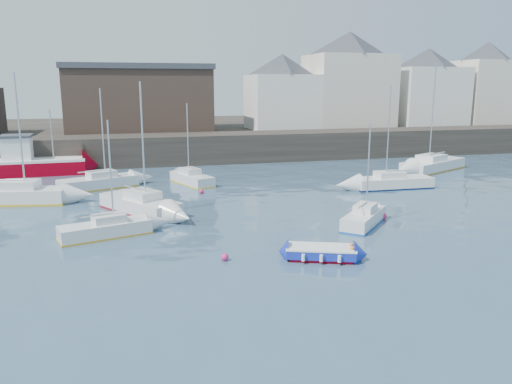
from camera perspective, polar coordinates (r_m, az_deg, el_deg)
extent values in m
plane|color=#2D4760|center=(20.96, 8.49, -10.75)|extent=(220.00, 220.00, 0.00)
cube|color=#28231E|center=(53.67, -6.26, 5.01)|extent=(90.00, 5.00, 3.00)
cube|color=#28231E|center=(71.43, -8.42, 6.63)|extent=(90.00, 32.00, 2.80)
cube|color=beige|center=(65.84, 10.48, 11.25)|extent=(10.00, 8.00, 9.00)
pyramid|color=#3A3D44|center=(66.03, 10.69, 16.37)|extent=(13.36, 13.36, 2.80)
cube|color=white|center=(70.78, 18.86, 10.25)|extent=(9.00, 7.00, 7.50)
pyramid|color=#3A3D44|center=(70.84, 19.14, 14.27)|extent=(11.88, 11.88, 2.45)
cube|color=beige|center=(76.07, 24.65, 10.27)|extent=(8.00, 7.00, 8.50)
pyramid|color=#3A3D44|center=(76.20, 25.03, 14.38)|extent=(11.14, 11.14, 2.45)
cube|color=white|center=(62.13, 2.97, 10.24)|extent=(8.00, 7.00, 6.50)
pyramid|color=#3A3D44|center=(62.15, 3.02, 14.36)|extent=(11.14, 11.14, 2.45)
cube|color=#3D2D26|center=(60.75, -13.20, 10.13)|extent=(16.00, 10.00, 7.00)
cube|color=#3A3D44|center=(60.75, -13.38, 13.71)|extent=(16.40, 10.40, 0.60)
cube|color=#910011|center=(24.08, 7.42, -7.45)|extent=(3.19, 2.19, 0.15)
cube|color=#182DAC|center=(23.99, 7.44, -6.83)|extent=(3.49, 2.43, 0.40)
cube|color=white|center=(23.91, 7.46, -6.29)|extent=(3.56, 2.48, 0.07)
cube|color=white|center=(23.97, 7.45, -6.69)|extent=(2.74, 1.82, 0.37)
cube|color=tan|center=(23.94, 7.45, -6.48)|extent=(0.56, 0.98, 0.05)
cylinder|color=white|center=(24.74, 5.49, -6.26)|extent=(0.16, 0.16, 0.32)
cylinder|color=white|center=(23.25, 5.42, -7.48)|extent=(0.16, 0.16, 0.32)
cylinder|color=white|center=(24.74, 7.41, -6.30)|extent=(0.16, 0.16, 0.32)
cylinder|color=white|center=(23.25, 7.47, -7.52)|extent=(0.16, 0.16, 0.32)
cylinder|color=white|center=(24.78, 9.33, -6.34)|extent=(0.16, 0.16, 0.32)
cylinder|color=white|center=(23.29, 9.52, -7.56)|extent=(0.16, 0.16, 0.32)
cube|color=#910011|center=(50.44, -23.94, 2.56)|extent=(9.05, 3.67, 1.23)
cube|color=white|center=(50.34, -24.01, 3.37)|extent=(9.05, 3.67, 0.22)
cube|color=white|center=(50.39, -25.63, 4.52)|extent=(2.54, 2.32, 2.01)
cube|color=#3A3D44|center=(50.28, -25.75, 5.78)|extent=(2.77, 2.55, 0.22)
cylinder|color=silver|center=(49.89, -22.32, 6.16)|extent=(0.11, 0.11, 4.47)
cube|color=silver|center=(28.39, -16.85, -4.16)|extent=(5.04, 2.86, 0.79)
cube|color=gold|center=(28.48, -16.80, -4.81)|extent=(5.09, 2.89, 0.10)
cube|color=silver|center=(28.29, -16.45, -2.91)|extent=(1.94, 1.59, 0.44)
cylinder|color=silver|center=(27.82, -16.29, 2.22)|extent=(0.09, 0.09, 5.52)
cube|color=silver|center=(33.16, -13.12, -1.47)|extent=(5.18, 6.48, 0.96)
cube|color=maroon|center=(33.26, -13.08, -2.17)|extent=(5.23, 6.55, 0.13)
cube|color=silver|center=(32.74, -12.86, -0.30)|extent=(2.50, 2.71, 0.53)
cylinder|color=silver|center=(31.93, -12.82, 5.60)|extent=(0.11, 0.11, 7.35)
cube|color=silver|center=(30.03, 12.21, -3.01)|extent=(4.10, 4.22, 0.80)
cube|color=#1855AD|center=(30.12, 12.18, -3.64)|extent=(4.14, 4.26, 0.11)
cube|color=silver|center=(30.08, 12.39, -1.76)|extent=(1.85, 1.87, 0.45)
cylinder|color=silver|center=(29.83, 12.71, 2.71)|extent=(0.09, 0.09, 5.13)
cube|color=silver|center=(41.40, 15.36, 1.03)|extent=(6.33, 2.16, 0.87)
cube|color=#07163C|center=(41.47, 15.33, 0.52)|extent=(6.39, 2.18, 0.12)
cube|color=silver|center=(41.13, 15.03, 1.94)|extent=(2.23, 1.56, 0.48)
cylinder|color=silver|center=(40.54, 14.90, 6.62)|extent=(0.10, 0.10, 7.23)
cube|color=silver|center=(38.63, -25.74, -0.41)|extent=(7.16, 3.43, 1.03)
cube|color=gold|center=(38.72, -25.68, -1.05)|extent=(7.23, 3.46, 0.14)
cube|color=silver|center=(38.36, -25.38, 0.77)|extent=(2.67, 2.07, 0.57)
cylinder|color=silver|center=(37.75, -25.39, 6.24)|extent=(0.11, 0.11, 7.90)
cube|color=silver|center=(42.01, -7.35, 1.49)|extent=(3.30, 5.30, 0.83)
cube|color=yellow|center=(42.07, -7.34, 1.01)|extent=(3.34, 5.36, 0.11)
cube|color=silver|center=(42.11, -7.54, 2.41)|extent=(1.76, 2.09, 0.46)
cylinder|color=silver|center=(41.97, -7.81, 6.06)|extent=(0.09, 0.09, 5.82)
cube|color=silver|center=(51.16, 19.57, 2.90)|extent=(8.14, 5.78, 1.01)
cube|color=#C58927|center=(51.22, 19.54, 2.42)|extent=(8.22, 5.84, 0.13)
cube|color=silver|center=(50.70, 19.42, 3.73)|extent=(3.30, 2.92, 0.56)
cylinder|color=silver|center=(49.97, 19.54, 8.50)|extent=(0.11, 0.11, 9.03)
cube|color=silver|center=(41.63, -17.57, 0.98)|extent=(6.33, 4.10, 0.91)
cube|color=gold|center=(41.70, -17.54, 0.45)|extent=(6.39, 4.14, 0.12)
cube|color=silver|center=(41.60, -17.24, 1.99)|extent=(2.51, 2.15, 0.50)
cylinder|color=silver|center=(41.29, -17.13, 6.44)|extent=(0.10, 0.10, 6.96)
sphere|color=#D5246B|center=(23.77, -3.59, -7.82)|extent=(0.37, 0.37, 0.37)
sphere|color=#D5246B|center=(31.77, 14.31, -3.02)|extent=(0.42, 0.42, 0.42)
sphere|color=#D5246B|center=(38.25, -6.25, -0.16)|extent=(0.36, 0.36, 0.36)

